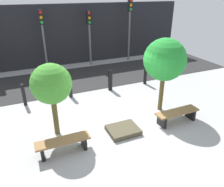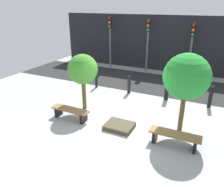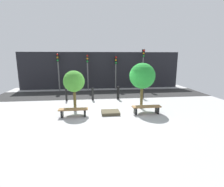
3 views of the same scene
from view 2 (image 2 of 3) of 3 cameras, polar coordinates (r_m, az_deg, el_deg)
name	(u,v)px [view 2 (image 2 of 3)]	position (r m, az deg, el deg)	size (l,w,h in m)	color
ground_plane	(126,120)	(8.90, 3.66, -6.98)	(18.00, 18.00, 0.00)	#A6A6A6
road_strip	(157,84)	(13.10, 11.74, 2.53)	(18.00, 3.63, 0.01)	#272727
building_facade	(171,44)	(15.54, 15.25, 12.38)	(16.20, 0.50, 3.70)	black
bench_left	(71,112)	(9.00, -10.78, -4.70)	(1.60, 0.43, 0.45)	black
bench_right	(175,137)	(7.56, 16.08, -10.82)	(1.67, 0.46, 0.46)	black
planter_bed	(119,126)	(8.33, 1.93, -8.48)	(1.04, 0.85, 0.17)	#4A4331
tree_behind_left_bench	(83,70)	(9.25, -7.65, 6.16)	(1.27, 1.27, 2.46)	brown
tree_behind_right_bench	(187,77)	(7.78, 18.90, 4.09)	(1.59, 1.59, 2.88)	brown
bollard_far_left	(96,79)	(12.16, -4.13, 3.74)	(0.14, 0.14, 0.96)	black
bollard_left	(129,85)	(11.36, 4.46, 2.31)	(0.17, 0.17, 0.93)	black
bollard_center	(167,90)	(10.84, 14.10, 0.90)	(0.20, 0.20, 1.02)	black
bollard_right	(211,97)	(10.67, 24.34, -0.81)	(0.17, 0.17, 1.02)	black
traffic_light_west	(110,33)	(15.87, -0.52, 15.56)	(0.28, 0.27, 3.56)	#606060
traffic_light_mid_west	(148,36)	(14.88, 9.35, 14.55)	(0.28, 0.27, 3.45)	slate
traffic_light_mid_east	(192,41)	(14.35, 20.15, 12.86)	(0.28, 0.27, 3.31)	#5E5E5E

